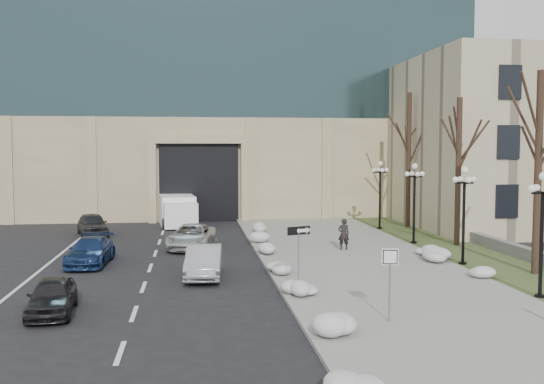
{
  "coord_description": "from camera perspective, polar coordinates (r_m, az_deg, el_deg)",
  "views": [
    {
      "loc": [
        -4.47,
        -14.69,
        5.62
      ],
      "look_at": [
        -0.64,
        14.52,
        3.5
      ],
      "focal_mm": 40.0,
      "sensor_mm": 36.0,
      "label": 1
    }
  ],
  "objects": [
    {
      "name": "snow_clump_k",
      "position": [
        30.88,
        15.63,
        -5.96
      ],
      "size": [
        1.1,
        1.6,
        0.36
      ],
      "primitive_type": "ellipsoid",
      "color": "silver",
      "rests_on": "sidewalk"
    },
    {
      "name": "lamppost_c",
      "position": [
        36.12,
        13.25,
        -0.04
      ],
      "size": [
        1.18,
        1.18,
        4.76
      ],
      "color": "black",
      "rests_on": "ground"
    },
    {
      "name": "snow_clump_f",
      "position": [
        35.88,
        -1.17,
        -4.41
      ],
      "size": [
        1.1,
        1.6,
        0.36
      ],
      "primitive_type": "ellipsoid",
      "color": "silver",
      "rests_on": "sidewalk"
    },
    {
      "name": "snow_clump_c",
      "position": [
        22.89,
        2.39,
        -9.33
      ],
      "size": [
        1.1,
        1.6,
        0.36
      ],
      "primitive_type": "ellipsoid",
      "color": "silver",
      "rests_on": "sidewalk"
    },
    {
      "name": "tree_mid",
      "position": [
        35.96,
        17.17,
        3.75
      ],
      "size": [
        3.2,
        3.2,
        8.5
      ],
      "color": "black",
      "rests_on": "ground"
    },
    {
      "name": "pedestrian",
      "position": [
        33.21,
        6.76,
        -3.96
      ],
      "size": [
        0.64,
        0.44,
        1.71
      ],
      "primitive_type": "imported",
      "rotation": [
        0.0,
        0.0,
        3.09
      ],
      "color": "black",
      "rests_on": "sidewalk"
    },
    {
      "name": "sidewalk",
      "position": [
        30.29,
        7.97,
        -6.5
      ],
      "size": [
        9.0,
        40.0,
        0.12
      ],
      "primitive_type": "cube",
      "color": "gray",
      "rests_on": "ground"
    },
    {
      "name": "snow_clump_b",
      "position": [
        18.5,
        5.7,
        -12.62
      ],
      "size": [
        1.1,
        1.6,
        0.36
      ],
      "primitive_type": "ellipsoid",
      "color": "silver",
      "rests_on": "sidewalk"
    },
    {
      "name": "office_tower",
      "position": [
        59.73,
        -5.15,
        16.55
      ],
      "size": [
        40.0,
        24.7,
        36.0
      ],
      "color": "tan",
      "rests_on": "ground"
    },
    {
      "name": "snow_clump_g",
      "position": [
        40.36,
        -1.54,
        -3.46
      ],
      "size": [
        1.1,
        1.6,
        0.36
      ],
      "primitive_type": "ellipsoid",
      "color": "silver",
      "rests_on": "sidewalk"
    },
    {
      "name": "lamppost_d",
      "position": [
        42.25,
        10.14,
        0.6
      ],
      "size": [
        1.18,
        1.18,
        4.76
      ],
      "color": "black",
      "rests_on": "ground"
    },
    {
      "name": "curb",
      "position": [
        29.43,
        -0.57,
        -6.75
      ],
      "size": [
        0.3,
        40.0,
        0.14
      ],
      "primitive_type": "cube",
      "color": "gray",
      "rests_on": "ground"
    },
    {
      "name": "car_c",
      "position": [
        30.75,
        -16.71,
        -5.36
      ],
      "size": [
        2.06,
        4.56,
        1.3
      ],
      "primitive_type": "imported",
      "rotation": [
        0.0,
        0.0,
        -0.05
      ],
      "color": "navy",
      "rests_on": "ground"
    },
    {
      "name": "box_truck",
      "position": [
        45.28,
        -8.95,
        -1.72
      ],
      "size": [
        3.13,
        7.1,
        2.18
      ],
      "rotation": [
        0.0,
        0.0,
        0.12
      ],
      "color": "white",
      "rests_on": "ground"
    },
    {
      "name": "snow_clump_d",
      "position": [
        26.96,
        0.44,
        -7.26
      ],
      "size": [
        1.1,
        1.6,
        0.36
      ],
      "primitive_type": "ellipsoid",
      "color": "silver",
      "rests_on": "sidewalk"
    },
    {
      "name": "snow_clump_e",
      "position": [
        31.56,
        -0.52,
        -5.59
      ],
      "size": [
        1.1,
        1.6,
        0.36
      ],
      "primitive_type": "ellipsoid",
      "color": "silver",
      "rests_on": "sidewalk"
    },
    {
      "name": "lamppost_a",
      "position": [
        24.45,
        24.09,
        -2.22
      ],
      "size": [
        1.18,
        1.18,
        4.76
      ],
      "color": "black",
      "rests_on": "ground"
    },
    {
      "name": "snow_clump_j",
      "position": [
        32.75,
        14.38,
        -5.36
      ],
      "size": [
        1.1,
        1.6,
        0.36
      ],
      "primitive_type": "ellipsoid",
      "color": "silver",
      "rests_on": "sidewalk"
    },
    {
      "name": "ground",
      "position": [
        16.35,
        9.24,
        -16.04
      ],
      "size": [
        160.0,
        160.0,
        0.0
      ],
      "primitive_type": "plane",
      "color": "black",
      "rests_on": "ground"
    },
    {
      "name": "tree_near",
      "position": [
        28.88,
        23.82,
        4.18
      ],
      "size": [
        3.2,
        3.2,
        9.0
      ],
      "color": "black",
      "rests_on": "ground"
    },
    {
      "name": "one_way_sign",
      "position": [
        23.14,
        2.9,
        -4.38
      ],
      "size": [
        0.99,
        0.42,
        2.67
      ],
      "rotation": [
        0.0,
        0.0,
        0.32
      ],
      "color": "slate",
      "rests_on": "ground"
    },
    {
      "name": "tree_far",
      "position": [
        43.36,
        12.77,
        4.72
      ],
      "size": [
        3.2,
        3.2,
        9.5
      ],
      "color": "black",
      "rests_on": "ground"
    },
    {
      "name": "stone_wall",
      "position": [
        35.23,
        20.58,
        -4.75
      ],
      "size": [
        0.5,
        30.0,
        0.7
      ],
      "primitive_type": "cube",
      "color": "slate",
      "rests_on": "ground"
    },
    {
      "name": "keep_sign",
      "position": [
        19.67,
        11.04,
        -7.12
      ],
      "size": [
        0.53,
        0.14,
        2.46
      ],
      "rotation": [
        0.0,
        0.0,
        -0.18
      ],
      "color": "slate",
      "rests_on": "ground"
    },
    {
      "name": "lamppost_b",
      "position": [
        30.15,
        17.62,
        -0.92
      ],
      "size": [
        1.18,
        1.18,
        4.76
      ],
      "color": "black",
      "rests_on": "ground"
    },
    {
      "name": "car_d",
      "position": [
        34.45,
        -7.57,
        -4.17
      ],
      "size": [
        3.04,
        5.17,
        1.35
      ],
      "primitive_type": "imported",
      "rotation": [
        0.0,
        0.0,
        -0.17
      ],
      "color": "silver",
      "rests_on": "ground"
    },
    {
      "name": "snow_clump_a",
      "position": [
        14.48,
        7.85,
        -17.49
      ],
      "size": [
        1.1,
        1.6,
        0.36
      ],
      "primitive_type": "ellipsoid",
      "color": "silver",
      "rests_on": "sidewalk"
    },
    {
      "name": "car_a",
      "position": [
        22.13,
        -20.0,
        -9.2
      ],
      "size": [
        1.75,
        3.72,
        1.23
      ],
      "primitive_type": "imported",
      "rotation": [
        0.0,
        0.0,
        0.08
      ],
      "color": "black",
      "rests_on": "ground"
    },
    {
      "name": "snow_clump_i",
      "position": [
        27.39,
        19.29,
        -7.32
      ],
      "size": [
        1.1,
        1.6,
        0.36
      ],
      "primitive_type": "ellipsoid",
      "color": "silver",
      "rests_on": "sidewalk"
    },
    {
      "name": "car_b",
      "position": [
        26.74,
        -6.42,
        -6.5
      ],
      "size": [
        1.79,
        4.37,
        1.41
      ],
      "primitive_type": "imported",
      "rotation": [
        0.0,
        0.0,
        -0.07
      ],
      "color": "#B0B3B8",
      "rests_on": "ground"
    },
    {
      "name": "grass_strip",
      "position": [
        32.61,
        19.1,
        -5.95
      ],
      "size": [
        4.0,
        40.0,
        0.1
      ],
      "primitive_type": "cube",
      "color": "#364623",
      "rests_on": "ground"
    },
    {
      "name": "car_e",
      "position": [
        40.82,
        -16.54,
        -2.94
      ],
      "size": [
        2.73,
        4.55,
        1.45
      ],
      "primitive_type": "imported",
      "rotation": [
        0.0,
        0.0,
        0.25
      ],
      "color": "#303136",
      "rests_on": "ground"
    }
  ]
}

